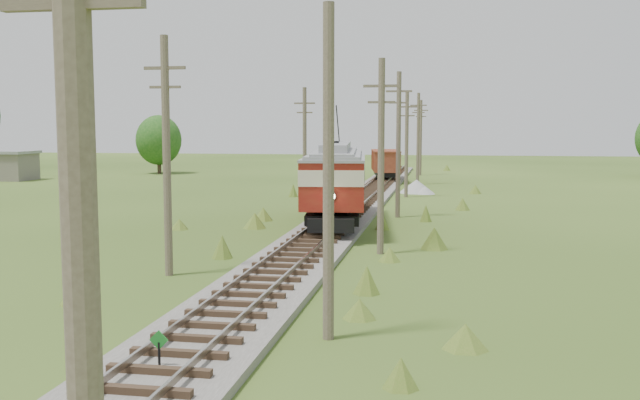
% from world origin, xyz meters
% --- Properties ---
extents(railbed_main, '(3.60, 96.00, 0.57)m').
position_xyz_m(railbed_main, '(0.00, 34.00, 0.19)').
color(railbed_main, '#605B54').
rests_on(railbed_main, ground).
extents(switch_marker, '(0.45, 0.06, 1.08)m').
position_xyz_m(switch_marker, '(-0.20, 1.50, 0.63)').
color(switch_marker, black).
rests_on(switch_marker, ground).
extents(streetcar, '(4.71, 13.85, 6.27)m').
position_xyz_m(streetcar, '(0.00, 26.62, 2.86)').
color(streetcar, black).
rests_on(streetcar, ground).
extents(gondola, '(3.72, 8.32, 2.67)m').
position_xyz_m(gondola, '(0.00, 59.89, 2.00)').
color(gondola, black).
rests_on(gondola, ground).
extents(gravel_pile, '(3.14, 3.33, 1.14)m').
position_xyz_m(gravel_pile, '(3.79, 47.70, 0.53)').
color(gravel_pile, gray).
rests_on(gravel_pile, ground).
extents(utility_pole_r_0, '(1.60, 0.30, 8.50)m').
position_xyz_m(utility_pole_r_0, '(3.20, -8.00, 4.37)').
color(utility_pole_r_0, brown).
rests_on(utility_pole_r_0, ground).
extents(utility_pole_r_1, '(0.30, 0.30, 8.80)m').
position_xyz_m(utility_pole_r_1, '(3.10, 5.00, 4.40)').
color(utility_pole_r_1, brown).
rests_on(utility_pole_r_1, ground).
extents(utility_pole_r_2, '(1.60, 0.30, 8.60)m').
position_xyz_m(utility_pole_r_2, '(3.30, 18.00, 4.42)').
color(utility_pole_r_2, brown).
rests_on(utility_pole_r_2, ground).
extents(utility_pole_r_3, '(1.60, 0.30, 9.00)m').
position_xyz_m(utility_pole_r_3, '(3.20, 31.00, 4.63)').
color(utility_pole_r_3, brown).
rests_on(utility_pole_r_3, ground).
extents(utility_pole_r_4, '(1.60, 0.30, 8.40)m').
position_xyz_m(utility_pole_r_4, '(3.00, 44.00, 4.32)').
color(utility_pole_r_4, brown).
rests_on(utility_pole_r_4, ground).
extents(utility_pole_r_5, '(1.60, 0.30, 8.90)m').
position_xyz_m(utility_pole_r_5, '(3.40, 57.00, 4.58)').
color(utility_pole_r_5, brown).
rests_on(utility_pole_r_5, ground).
extents(utility_pole_r_6, '(1.60, 0.30, 8.70)m').
position_xyz_m(utility_pole_r_6, '(3.20, 70.00, 4.47)').
color(utility_pole_r_6, brown).
rests_on(utility_pole_r_6, ground).
extents(utility_pole_l_a, '(1.60, 0.30, 9.00)m').
position_xyz_m(utility_pole_l_a, '(-4.20, 12.00, 4.63)').
color(utility_pole_l_a, brown).
rests_on(utility_pole_l_a, ground).
extents(utility_pole_l_b, '(1.60, 0.30, 8.60)m').
position_xyz_m(utility_pole_l_b, '(-4.50, 40.00, 4.42)').
color(utility_pole_l_b, brown).
rests_on(utility_pole_l_b, ground).
extents(tree_mid_a, '(5.46, 5.46, 7.03)m').
position_xyz_m(tree_mid_a, '(-28.00, 68.00, 4.02)').
color(tree_mid_a, '#38281C').
rests_on(tree_mid_a, ground).
extents(shed, '(6.40, 4.40, 3.10)m').
position_xyz_m(shed, '(-40.00, 55.00, 1.57)').
color(shed, slate).
rests_on(shed, ground).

